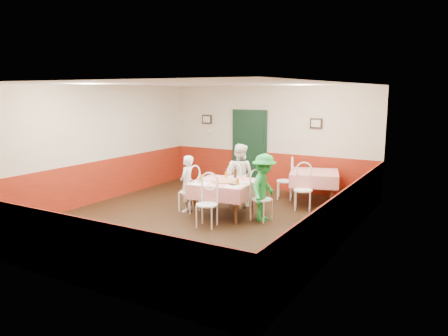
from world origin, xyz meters
The scene contains 39 objects.
floor centered at (0.00, 0.00, 0.00)m, with size 7.00×7.00×0.00m, color black.
ceiling centered at (0.00, 0.00, 2.80)m, with size 7.00×7.00×0.00m, color white.
back_wall centered at (0.00, 3.50, 1.40)m, with size 6.00×0.10×2.80m, color beige.
front_wall centered at (0.00, -3.50, 1.40)m, with size 6.00×0.10×2.80m, color beige.
left_wall centered at (-3.00, 0.00, 1.40)m, with size 0.10×7.00×2.80m, color beige.
right_wall centered at (3.00, 0.00, 1.40)m, with size 0.10×7.00×2.80m, color beige.
wainscot_back centered at (0.00, 3.48, 0.50)m, with size 6.00×0.03×1.00m, color maroon.
wainscot_front centered at (0.00, -3.48, 0.50)m, with size 6.00×0.03×1.00m, color maroon.
wainscot_left centered at (-2.98, 0.00, 0.50)m, with size 0.03×7.00×1.00m, color maroon.
wainscot_right centered at (2.98, 0.00, 0.50)m, with size 0.03×7.00×1.00m, color maroon.
door centered at (-0.60, 3.45, 1.05)m, with size 0.96×0.06×2.10m, color black.
picture_left centered at (-2.00, 3.45, 1.85)m, with size 0.32×0.03×0.26m, color black.
picture_right centered at (1.30, 3.45, 1.85)m, with size 0.32×0.03×0.26m, color black.
thermostat centered at (-1.90, 3.45, 1.50)m, with size 0.10×0.03×0.10m, color white.
main_table centered at (0.28, 0.52, 0.38)m, with size 1.22×1.22×0.77m, color red.
second_table centered at (1.58, 2.60, 0.38)m, with size 1.12×1.12×0.77m, color red.
chair_left centered at (-0.56, 0.42, 0.45)m, with size 0.42×0.42×0.90m, color white, non-canonical shape.
chair_right centered at (1.13, 0.61, 0.45)m, with size 0.42×0.42×0.90m, color white, non-canonical shape.
chair_far centered at (0.19, 1.36, 0.45)m, with size 0.42×0.42×0.90m, color white, non-canonical shape.
chair_near centered at (0.38, -0.33, 0.45)m, with size 0.42×0.42×0.90m, color white, non-canonical shape.
chair_second_a centered at (0.83, 2.60, 0.45)m, with size 0.42×0.42×0.90m, color white, non-canonical shape.
chair_second_b centered at (1.58, 1.85, 0.45)m, with size 0.42×0.42×0.90m, color white, non-canonical shape.
pizza centered at (0.31, 0.47, 0.78)m, with size 0.49×0.49×0.03m, color #B74723.
plate_left centered at (-0.16, 0.45, 0.77)m, with size 0.25×0.25×0.01m, color white.
plate_right centered at (0.70, 0.57, 0.77)m, with size 0.25×0.25×0.01m, color white.
plate_far centered at (0.21, 0.96, 0.77)m, with size 0.25×0.25×0.01m, color white.
glass_a centered at (-0.09, 0.20, 0.84)m, with size 0.08×0.08×0.15m, color #BF7219.
glass_b centered at (0.71, 0.32, 0.83)m, with size 0.07×0.07×0.13m, color #BF7219.
glass_c centered at (0.11, 0.91, 0.83)m, with size 0.07×0.07×0.13m, color #BF7219.
beer_bottle centered at (0.32, 0.95, 0.88)m, with size 0.07×0.07×0.24m, color #381C0A.
shaker_a centered at (-0.09, 0.05, 0.81)m, with size 0.04×0.04×0.09m, color silver.
shaker_b centered at (-0.03, 0.04, 0.81)m, with size 0.04×0.04×0.09m, color silver.
shaker_c centered at (-0.11, 0.10, 0.81)m, with size 0.04×0.04×0.09m, color #B23319.
menu_left centered at (-0.03, 0.08, 0.76)m, with size 0.30×0.40×0.00m, color white.
menu_right centered at (0.70, 0.20, 0.76)m, with size 0.30×0.40×0.00m, color white.
wallet centered at (0.63, 0.26, 0.77)m, with size 0.11×0.09×0.02m, color black.
diner_left centered at (-0.61, 0.41, 0.63)m, with size 0.46×0.30×1.26m, color gray.
diner_far centered at (0.18, 1.41, 0.74)m, with size 0.72×0.56×1.47m, color gray.
diner_right centered at (1.18, 0.62, 0.70)m, with size 0.91×0.52×1.40m, color gray.
Camera 1 is at (4.86, -7.39, 2.66)m, focal length 35.00 mm.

